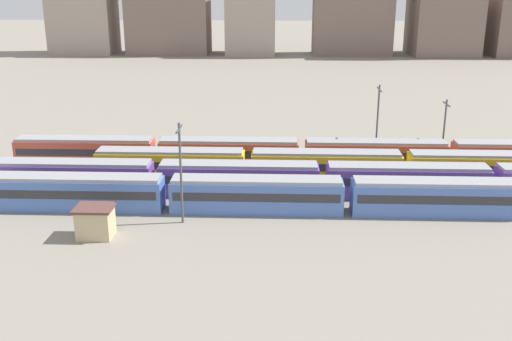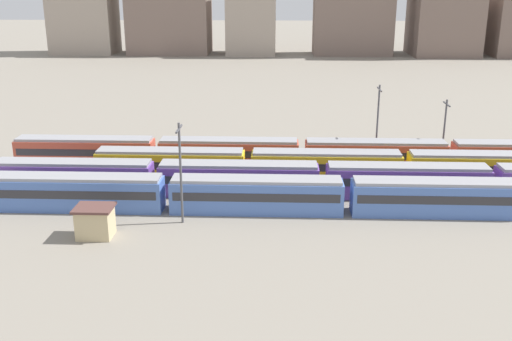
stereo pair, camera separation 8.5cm
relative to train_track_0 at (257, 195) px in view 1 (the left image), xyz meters
The scene contains 10 objects.
ground_plane 14.88m from the train_track_0, 148.10° to the left, with size 600.00×600.00×0.00m, color gray.
train_track_0 is the anchor object (origin of this frame).
train_track_1 8.90m from the train_track_0, 35.77° to the left, with size 74.70×3.06×3.75m.
train_track_2 28.83m from the train_track_0, 21.15° to the left, with size 93.60×3.06×3.75m.
train_track_3 16.45m from the train_track_0, 71.46° to the left, with size 74.70×3.06×3.75m.
catenary_pole_1 30.49m from the train_track_0, 37.80° to the left, with size 0.24×3.20×8.55m.
catenary_pole_2 8.86m from the train_track_0, 156.12° to the right, with size 0.24×3.20×10.30m.
catenary_pole_3 24.21m from the train_track_0, 50.57° to the left, with size 0.24×3.20×10.43m.
signal_hut 16.57m from the train_track_0, 155.00° to the right, with size 3.60×3.00×3.04m.
distant_building_2 139.85m from the train_track_0, 93.01° to the left, with size 15.70×16.13×23.33m, color #A89989.
Camera 1 is at (14.79, -58.20, 23.34)m, focal length 41.62 mm.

